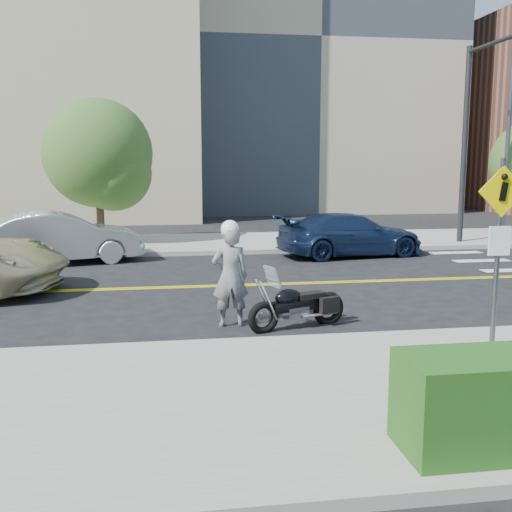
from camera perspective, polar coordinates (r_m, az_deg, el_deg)
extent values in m
plane|color=black|center=(15.05, -5.31, -2.92)|extent=(120.00, 120.00, 0.00)
cube|color=#9E9B91|center=(7.86, -1.94, -13.62)|extent=(60.00, 5.00, 0.15)
cube|color=#9E9B91|center=(22.43, -6.46, 1.20)|extent=(60.00, 5.00, 0.15)
cube|color=#A39984|center=(42.22, 3.70, 18.39)|extent=(18.00, 14.00, 20.00)
cylinder|color=#4C4C51|center=(24.81, 22.91, 10.73)|extent=(0.16, 0.16, 8.00)
cylinder|color=black|center=(23.38, 19.23, 9.86)|extent=(0.20, 0.20, 7.00)
cylinder|color=black|center=(21.79, 22.54, 18.52)|extent=(0.14, 4.40, 0.14)
cylinder|color=#4C4C51|center=(9.91, 22.00, -0.06)|extent=(0.08, 0.08, 3.00)
cube|color=#F9D800|center=(9.79, 22.44, 5.70)|extent=(0.78, 0.03, 0.78)
cube|color=white|center=(9.85, 22.18, 1.35)|extent=(0.35, 0.03, 0.45)
imported|color=silver|center=(11.27, -2.47, -1.99)|extent=(0.70, 0.47, 1.90)
sphere|color=white|center=(11.13, -2.50, 2.57)|extent=(0.34, 0.34, 0.34)
imported|color=#B2B3BA|center=(19.20, -18.11, 1.66)|extent=(5.08, 2.85, 1.59)
imported|color=#1A294E|center=(19.99, 8.97, 2.03)|extent=(5.12, 2.67, 1.42)
cylinder|color=#382619|center=(22.58, -14.71, 6.36)|extent=(0.28, 0.28, 4.35)
sphere|color=#365C1D|center=(22.56, -14.83, 9.45)|extent=(3.91, 3.91, 3.91)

